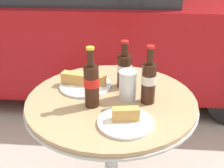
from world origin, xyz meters
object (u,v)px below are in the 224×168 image
object	(u,v)px
drinking_glass	(128,86)
parked_car	(81,21)
cola_bottle_right	(91,84)
lunch_plate_far	(84,83)
bistro_table	(111,124)
cola_bottle_center	(149,81)
lunch_plate_near	(126,120)
cola_bottle_left	(124,69)

from	to	relation	value
drinking_glass	parked_car	xyz separation A→B (m)	(-0.53, 1.72, -0.14)
cola_bottle_right	lunch_plate_far	xyz separation A→B (m)	(-0.06, 0.17, -0.08)
bistro_table	cola_bottle_center	xyz separation A→B (m)	(0.16, -0.02, 0.24)
cola_bottle_right	lunch_plate_near	xyz separation A→B (m)	(0.15, -0.13, -0.09)
bistro_table	lunch_plate_near	xyz separation A→B (m)	(0.07, -0.20, 0.15)
cola_bottle_left	drinking_glass	bearing A→B (deg)	-80.34
bistro_table	cola_bottle_right	xyz separation A→B (m)	(-0.08, -0.07, 0.24)
bistro_table	drinking_glass	distance (m)	0.21
bistro_table	drinking_glass	size ratio (longest dim) A/B	5.87
bistro_table	lunch_plate_far	world-z (taller)	lunch_plate_far
bistro_table	parked_car	xyz separation A→B (m)	(-0.45, 1.72, 0.06)
cola_bottle_center	bistro_table	bearing A→B (deg)	171.81
cola_bottle_right	lunch_plate_far	distance (m)	0.20
lunch_plate_far	cola_bottle_left	bearing A→B (deg)	6.09
drinking_glass	parked_car	world-z (taller)	parked_car
drinking_glass	lunch_plate_near	xyz separation A→B (m)	(-0.00, -0.20, -0.05)
bistro_table	parked_car	world-z (taller)	parked_car
lunch_plate_near	drinking_glass	bearing A→B (deg)	89.67
bistro_table	cola_bottle_center	distance (m)	0.29
cola_bottle_right	parked_car	xyz separation A→B (m)	(-0.38, 1.79, -0.18)
cola_bottle_right	parked_car	distance (m)	1.84
bistro_table	cola_bottle_right	distance (m)	0.26
lunch_plate_near	lunch_plate_far	bearing A→B (deg)	125.25
cola_bottle_center	lunch_plate_near	size ratio (longest dim) A/B	1.18
bistro_table	drinking_glass	bearing A→B (deg)	2.44
cola_bottle_left	cola_bottle_center	distance (m)	0.18
lunch_plate_far	parked_car	size ratio (longest dim) A/B	0.06
bistro_table	lunch_plate_far	bearing A→B (deg)	144.17
bistro_table	cola_bottle_left	distance (m)	0.26
cola_bottle_center	lunch_plate_near	distance (m)	0.21
cola_bottle_left	parked_car	xyz separation A→B (m)	(-0.51, 1.60, -0.17)
cola_bottle_left	lunch_plate_far	distance (m)	0.20
lunch_plate_far	bistro_table	bearing A→B (deg)	-35.83
cola_bottle_left	drinking_glass	world-z (taller)	cola_bottle_left
cola_bottle_center	parked_car	distance (m)	1.86
bistro_table	cola_bottle_left	size ratio (longest dim) A/B	3.37
cola_bottle_right	lunch_plate_near	world-z (taller)	cola_bottle_right
cola_bottle_right	parked_car	size ratio (longest dim) A/B	0.06
drinking_glass	cola_bottle_right	bearing A→B (deg)	-153.40
cola_bottle_center	lunch_plate_near	bearing A→B (deg)	-117.22
cola_bottle_right	bistro_table	bearing A→B (deg)	43.04
cola_bottle_left	drinking_glass	size ratio (longest dim) A/B	1.74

